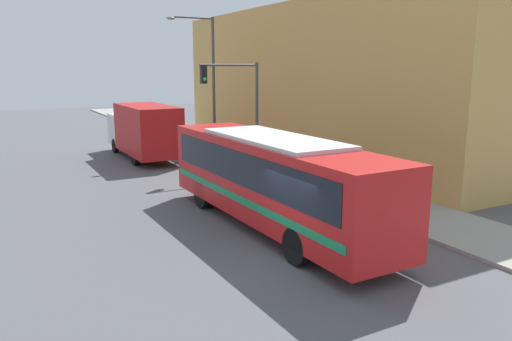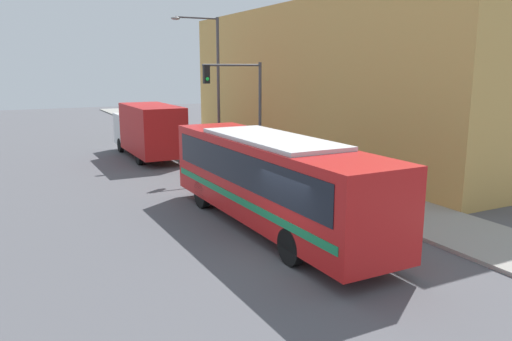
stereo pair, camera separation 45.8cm
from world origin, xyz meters
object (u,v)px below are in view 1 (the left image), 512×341
Objects in this scene: parking_meter at (290,161)px; pedestrian_mid_block at (342,167)px; delivery_truck at (143,129)px; city_bus at (273,176)px; street_lamp at (208,73)px; fire_hydrant at (382,203)px; traffic_light_pole at (238,97)px; pedestrian_near_corner at (344,167)px.

pedestrian_mid_block reaches higher than parking_meter.
delivery_truck is at bearing 116.14° from pedestrian_mid_block.
street_lamp reaches higher than city_bus.
parking_meter is (4.28, -9.60, -0.69)m from delivery_truck.
street_lamp is at bearing 90.47° from fire_hydrant.
traffic_light_pole is 6.79m from pedestrian_mid_block.
pedestrian_near_corner reaches higher than parking_meter.
traffic_light_pole is at bearing -61.07° from delivery_truck.
traffic_light_pole is at bearing 69.35° from city_bus.
pedestrian_mid_block is (1.58, -11.45, -4.04)m from street_lamp.
street_lamp is (4.13, 14.95, 3.17)m from city_bus.
pedestrian_near_corner is at bearing -84.32° from pedestrian_mid_block.
city_bus is 7.06m from parking_meter.
delivery_truck is 13.04m from pedestrian_mid_block.
traffic_light_pole reaches higher than delivery_truck.
city_bus reaches higher than parking_meter.
fire_hydrant is at bearing -10.59° from city_bus.
street_lamp is 12.25m from pedestrian_mid_block.
city_bus is 9.94m from traffic_light_pole.
city_bus is 15.18m from delivery_truck.
traffic_light_pole reaches higher than fire_hydrant.
pedestrian_near_corner is (5.72, 3.38, -0.84)m from city_bus.
traffic_light_pole is 3.32× the size of pedestrian_mid_block.
pedestrian_near_corner is 1.04× the size of pedestrian_mid_block.
traffic_light_pole is at bearing 104.86° from parking_meter.
parking_meter is at bearing 51.92° from city_bus.
city_bus is 14.14× the size of fire_hydrant.
delivery_truck reaches higher than fire_hydrant.
street_lamp is at bearing -3.18° from delivery_truck.
city_bus reaches higher than fire_hydrant.
fire_hydrant is 4.39m from pedestrian_near_corner.
street_lamp is at bearing 97.83° from pedestrian_near_corner.
parking_meter is (0.00, 6.32, 0.53)m from fire_hydrant.
parking_meter reaches higher than fire_hydrant.
street_lamp is (-0.13, 15.69, 4.49)m from fire_hydrant.
pedestrian_mid_block is at bearing -82.15° from street_lamp.
delivery_truck reaches higher than parking_meter.
traffic_light_pole is 0.67× the size of street_lamp.
delivery_truck is at bearing 118.93° from traffic_light_pole.
pedestrian_mid_block is (1.45, 4.24, 0.45)m from fire_hydrant.
pedestrian_near_corner is at bearing -82.17° from street_lamp.
fire_hydrant is 0.10× the size of street_lamp.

